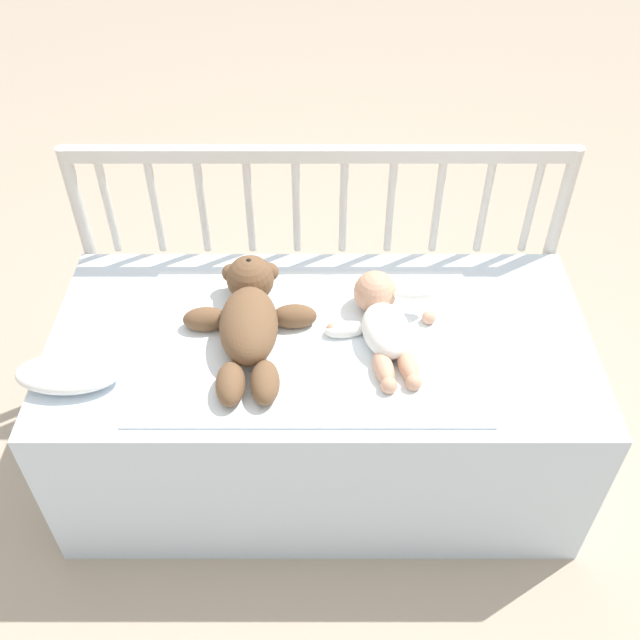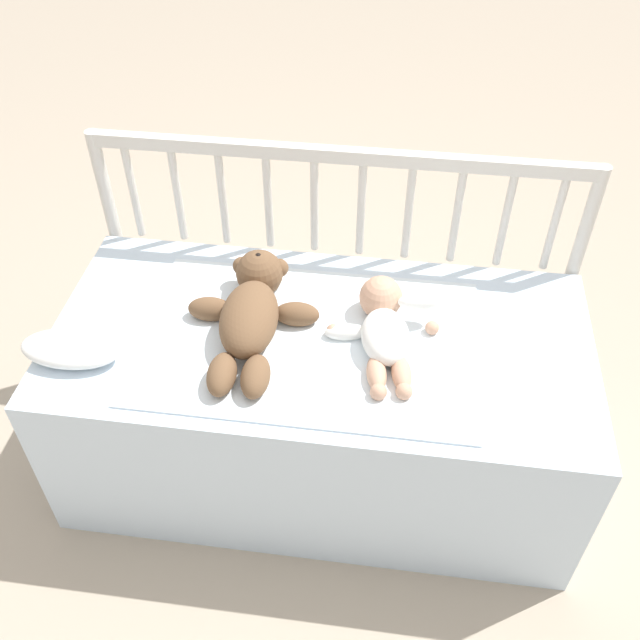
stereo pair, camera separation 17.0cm
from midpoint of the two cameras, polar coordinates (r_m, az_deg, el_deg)
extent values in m
plane|color=tan|center=(2.13, 2.35, -10.97)|extent=(12.00, 12.00, 0.00)
cube|color=silver|center=(1.93, 2.56, -6.65)|extent=(1.33, 0.65, 0.50)
cylinder|color=beige|center=(2.19, -13.51, 4.93)|extent=(0.04, 0.04, 0.82)
cylinder|color=beige|center=(2.14, 21.21, 1.86)|extent=(0.04, 0.04, 0.82)
cube|color=beige|center=(1.84, 4.23, 12.96)|extent=(1.30, 0.03, 0.04)
cylinder|color=beige|center=(2.03, -12.39, 9.88)|extent=(0.02, 0.02, 0.28)
cylinder|color=beige|center=(1.99, -8.91, 9.73)|extent=(0.02, 0.02, 0.28)
cylinder|color=beige|center=(1.96, -5.32, 9.54)|extent=(0.02, 0.02, 0.28)
cylinder|color=beige|center=(1.94, -1.64, 9.30)|extent=(0.02, 0.02, 0.28)
cylinder|color=beige|center=(1.93, 2.10, 9.01)|extent=(0.02, 0.02, 0.28)
cylinder|color=beige|center=(1.92, 5.87, 8.69)|extent=(0.02, 0.02, 0.28)
cylinder|color=beige|center=(1.93, 9.64, 8.33)|extent=(0.02, 0.02, 0.28)
cylinder|color=beige|center=(1.94, 13.38, 7.94)|extent=(0.02, 0.02, 0.28)
cylinder|color=beige|center=(1.96, 17.05, 7.52)|extent=(0.02, 0.02, 0.28)
cylinder|color=beige|center=(1.98, 20.62, 7.08)|extent=(0.02, 0.02, 0.28)
cube|color=white|center=(1.73, 1.89, -1.81)|extent=(0.82, 0.53, 0.01)
ellipsoid|color=brown|center=(1.71, -2.87, -0.03)|extent=(0.15, 0.25, 0.12)
sphere|color=brown|center=(1.83, -2.22, 3.66)|extent=(0.12, 0.12, 0.12)
sphere|color=tan|center=(1.81, -2.25, 4.47)|extent=(0.05, 0.05, 0.05)
sphere|color=black|center=(1.80, -2.27, 5.00)|extent=(0.02, 0.02, 0.02)
sphere|color=brown|center=(1.85, -3.65, 4.23)|extent=(0.05, 0.05, 0.05)
sphere|color=brown|center=(1.84, -0.64, 4.07)|extent=(0.05, 0.05, 0.05)
ellipsoid|color=brown|center=(1.78, -6.10, 0.75)|extent=(0.11, 0.07, 0.06)
ellipsoid|color=brown|center=(1.76, 0.91, 0.34)|extent=(0.11, 0.07, 0.06)
ellipsoid|color=brown|center=(1.62, -4.89, -4.51)|extent=(0.07, 0.13, 0.07)
ellipsoid|color=brown|center=(1.61, -2.18, -4.69)|extent=(0.07, 0.13, 0.07)
ellipsoid|color=white|center=(1.70, 8.11, -1.45)|extent=(0.14, 0.19, 0.08)
sphere|color=tan|center=(1.78, 7.62, 1.69)|extent=(0.11, 0.11, 0.11)
ellipsoid|color=white|center=(1.73, 4.94, -1.01)|extent=(0.11, 0.06, 0.04)
ellipsoid|color=white|center=(1.76, 10.72, 1.33)|extent=(0.11, 0.06, 0.04)
sphere|color=tan|center=(1.74, 3.88, -0.91)|extent=(0.04, 0.04, 0.04)
sphere|color=tan|center=(1.77, 11.70, -0.74)|extent=(0.04, 0.04, 0.04)
ellipsoid|color=tan|center=(1.64, 7.51, -4.43)|extent=(0.06, 0.11, 0.05)
ellipsoid|color=tan|center=(1.65, 9.49, -4.37)|extent=(0.06, 0.11, 0.05)
sphere|color=tan|center=(1.61, 7.74, -5.88)|extent=(0.04, 0.04, 0.04)
sphere|color=tan|center=(1.62, 9.76, -5.81)|extent=(0.04, 0.04, 0.04)
ellipsoid|color=white|center=(1.75, -16.75, -2.35)|extent=(0.24, 0.12, 0.06)
camera|label=1|loc=(0.09, -87.13, 2.70)|focal=40.00mm
camera|label=2|loc=(0.09, 92.87, -2.70)|focal=40.00mm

